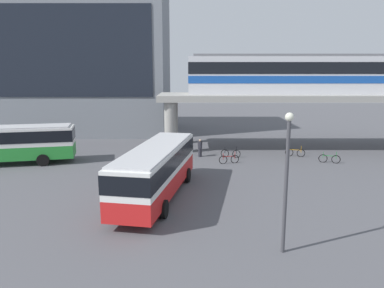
# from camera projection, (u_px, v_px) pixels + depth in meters

# --- Properties ---
(ground_plane) EXTENTS (120.00, 120.00, 0.00)m
(ground_plane) POSITION_uv_depth(u_px,v_px,m) (171.00, 159.00, 32.75)
(ground_plane) COLOR #515156
(station_building) EXTENTS (23.17, 13.54, 18.00)m
(station_building) POSITION_uv_depth(u_px,v_px,m) (78.00, 61.00, 47.35)
(station_building) COLOR slate
(station_building) RESTS_ON ground_plane
(elevated_platform) EXTENTS (30.48, 6.32, 5.50)m
(elevated_platform) POSITION_uv_depth(u_px,v_px,m) (313.00, 102.00, 36.46)
(elevated_platform) COLOR #9E9B93
(elevated_platform) RESTS_ON ground_plane
(train) EXTENTS (23.44, 2.96, 3.84)m
(train) POSITION_uv_depth(u_px,v_px,m) (308.00, 74.00, 35.93)
(train) COLOR silver
(train) RESTS_ON elevated_platform
(bus_main) EXTENTS (4.48, 11.32, 3.22)m
(bus_main) POSITION_uv_depth(u_px,v_px,m) (157.00, 166.00, 22.38)
(bus_main) COLOR red
(bus_main) RESTS_ON ground_plane
(bus_secondary) EXTENTS (11.33, 4.84, 3.22)m
(bus_secondary) POSITION_uv_depth(u_px,v_px,m) (6.00, 141.00, 30.52)
(bus_secondary) COLOR #268C33
(bus_secondary) RESTS_ON ground_plane
(bicycle_red) EXTENTS (1.75, 0.49, 1.04)m
(bicycle_red) POSITION_uv_depth(u_px,v_px,m) (230.00, 159.00, 31.13)
(bicycle_red) COLOR black
(bicycle_red) RESTS_ON ground_plane
(bicycle_orange) EXTENTS (1.73, 0.56, 1.04)m
(bicycle_orange) POSITION_uv_depth(u_px,v_px,m) (296.00, 153.00, 33.67)
(bicycle_orange) COLOR black
(bicycle_orange) RESTS_ON ground_plane
(bicycle_green) EXTENTS (1.72, 0.61, 1.04)m
(bicycle_green) POSITION_uv_depth(u_px,v_px,m) (330.00, 159.00, 31.28)
(bicycle_green) COLOR black
(bicycle_green) RESTS_ON ground_plane
(bicycle_black) EXTENTS (1.77, 0.40, 1.04)m
(bicycle_black) POSITION_uv_depth(u_px,v_px,m) (231.00, 153.00, 33.35)
(bicycle_black) COLOR black
(bicycle_black) RESTS_ON ground_plane
(pedestrian_walking_across) EXTENTS (0.40, 0.47, 1.62)m
(pedestrian_walking_across) POSITION_uv_depth(u_px,v_px,m) (201.00, 149.00, 33.55)
(pedestrian_walking_across) COLOR #26262D
(pedestrian_walking_across) RESTS_ON ground_plane
(lamp_post) EXTENTS (0.36, 0.36, 6.06)m
(lamp_post) POSITION_uv_depth(u_px,v_px,m) (287.00, 172.00, 15.17)
(lamp_post) COLOR #3F3F44
(lamp_post) RESTS_ON ground_plane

